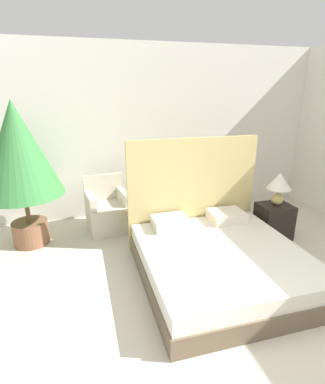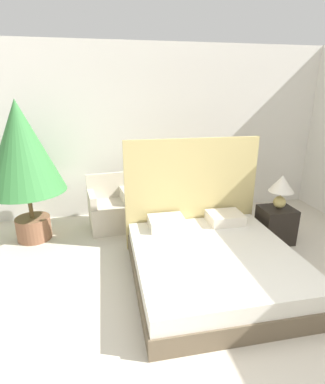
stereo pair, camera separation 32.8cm
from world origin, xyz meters
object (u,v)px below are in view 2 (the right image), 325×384
nightstand (275,225)px  armchair_near_window_left (109,212)px  potted_palm (22,152)px  table_lamp (282,186)px  bed (211,256)px  armchair_near_window_right (165,207)px

nightstand → armchair_near_window_left: bearing=158.6°
potted_palm → table_lamp: size_ratio=4.21×
armchair_near_window_left → potted_palm: 1.57m
armchair_near_window_left → table_lamp: (2.42, -0.93, 0.57)m
nightstand → potted_palm: bearing=167.4°
potted_palm → table_lamp: 3.68m
potted_palm → table_lamp: bearing=-12.4°
potted_palm → armchair_near_window_left: bearing=7.4°
bed → potted_palm: bearing=147.9°
armchair_near_window_right → table_lamp: (1.50, -0.93, 0.57)m
bed → table_lamp: (1.27, 0.66, 0.59)m
bed → armchair_near_window_left: bed is taller
bed → nightstand: size_ratio=3.70×
armchair_near_window_right → table_lamp: size_ratio=1.78×
armchair_near_window_left → potted_palm: potted_palm is taller
armchair_near_window_left → armchair_near_window_right: size_ratio=1.00×
bed → armchair_near_window_right: 1.61m
bed → table_lamp: bearing=27.5°
armchair_near_window_left → nightstand: armchair_near_window_left is taller
bed → armchair_near_window_left: size_ratio=2.27×
bed → armchair_near_window_right: (-0.24, 1.59, 0.02)m
table_lamp → nightstand: bearing=-158.3°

